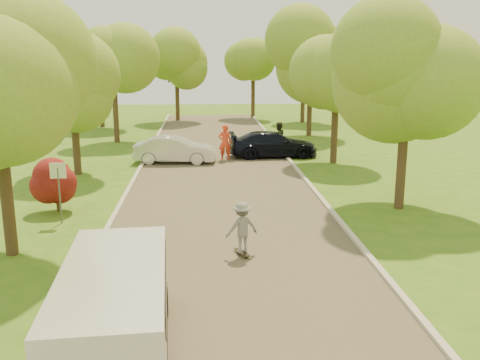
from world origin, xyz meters
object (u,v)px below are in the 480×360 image
object	(u,v)px
person_striped	(225,143)
person_olive	(279,138)
minivan	(115,311)
dark_sedan	(273,144)
longboard	(242,253)
street_sign	(59,180)
skateboarder	(242,227)
silver_sedan	(175,150)

from	to	relation	value
person_striped	person_olive	distance (m)	3.94
minivan	person_striped	world-z (taller)	person_striped
person_striped	dark_sedan	bearing A→B (deg)	-159.67
longboard	person_olive	size ratio (longest dim) A/B	0.44
minivan	dark_sedan	size ratio (longest dim) A/B	1.01
street_sign	skateboarder	bearing A→B (deg)	-30.14
silver_sedan	longboard	world-z (taller)	silver_sedan
dark_sedan	skateboarder	world-z (taller)	skateboarder
minivan	longboard	world-z (taller)	minivan
silver_sedan	street_sign	bearing A→B (deg)	166.95
minivan	person_olive	bearing A→B (deg)	70.46
silver_sedan	skateboarder	size ratio (longest dim) A/B	2.88
silver_sedan	person_olive	distance (m)	6.66
silver_sedan	dark_sedan	bearing A→B (deg)	-71.01
dark_sedan	skateboarder	distance (m)	15.79
silver_sedan	person_striped	bearing A→B (deg)	-73.52
minivan	silver_sedan	world-z (taller)	minivan
street_sign	minivan	bearing A→B (deg)	-69.66
dark_sedan	street_sign	bearing A→B (deg)	140.15
person_striped	minivan	bearing A→B (deg)	85.74
minivan	person_striped	xyz separation A→B (m)	(2.97, 20.02, 0.01)
street_sign	silver_sedan	xyz separation A→B (m)	(3.50, 10.57, -0.83)
minivan	person_striped	distance (m)	20.24
street_sign	person_striped	size ratio (longest dim) A/B	1.08
street_sign	longboard	size ratio (longest dim) A/B	2.65
dark_sedan	skateboarder	xyz separation A→B (m)	(-2.95, -15.51, 0.13)
minivan	dark_sedan	xyz separation A→B (m)	(5.80, 20.84, -0.25)
street_sign	dark_sedan	bearing A→B (deg)	52.69
person_striped	person_olive	size ratio (longest dim) A/B	1.08
person_olive	minivan	bearing A→B (deg)	33.65
street_sign	minivan	world-z (taller)	street_sign
silver_sedan	person_striped	distance (m)	2.84
street_sign	longboard	bearing A→B (deg)	-30.14
longboard	skateboarder	size ratio (longest dim) A/B	0.53
street_sign	dark_sedan	xyz separation A→B (m)	(9.10, 11.94, -0.82)
silver_sedan	person_striped	size ratio (longest dim) A/B	2.21
silver_sedan	skateboarder	world-z (taller)	skateboarder
silver_sedan	dark_sedan	distance (m)	5.76
skateboarder	person_olive	size ratio (longest dim) A/B	0.83
dark_sedan	person_olive	bearing A→B (deg)	-23.75
dark_sedan	silver_sedan	bearing A→B (deg)	101.18
minivan	dark_sedan	distance (m)	21.63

